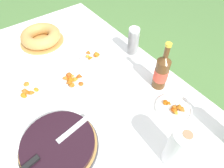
# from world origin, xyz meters

# --- Properties ---
(ground_plane) EXTENTS (16.00, 16.00, 0.00)m
(ground_plane) POSITION_xyz_m (0.00, 0.00, 0.00)
(ground_plane) COLOR #568442
(garden_table) EXTENTS (1.76, 1.08, 0.70)m
(garden_table) POSITION_xyz_m (0.00, 0.00, 0.65)
(garden_table) COLOR brown
(garden_table) RESTS_ON ground_plane
(tablecloth) EXTENTS (1.77, 1.09, 0.10)m
(tablecloth) POSITION_xyz_m (0.00, 0.00, 0.70)
(tablecloth) COLOR white
(tablecloth) RESTS_ON garden_table
(berry_tart) EXTENTS (0.37, 0.37, 0.06)m
(berry_tart) POSITION_xyz_m (0.29, -0.27, 0.74)
(berry_tart) COLOR #38383D
(berry_tart) RESTS_ON tablecloth
(serving_knife) EXTENTS (0.08, 0.37, 0.01)m
(serving_knife) POSITION_xyz_m (0.30, -0.29, 0.77)
(serving_knife) COLOR silver
(serving_knife) RESTS_ON berry_tart
(bundt_cake) EXTENTS (0.32, 0.32, 0.09)m
(bundt_cake) POSITION_xyz_m (-0.54, 0.01, 0.75)
(bundt_cake) COLOR tan
(bundt_cake) RESTS_ON tablecloth
(cup_stack) EXTENTS (0.07, 0.07, 0.20)m
(cup_stack) POSITION_xyz_m (-0.03, 0.46, 0.81)
(cup_stack) COLOR white
(cup_stack) RESTS_ON tablecloth
(cider_bottle_amber) EXTENTS (0.08, 0.08, 0.31)m
(cider_bottle_amber) POSITION_xyz_m (0.29, 0.39, 0.83)
(cider_bottle_amber) COLOR brown
(cider_bottle_amber) RESTS_ON tablecloth
(snack_plate_near) EXTENTS (0.20, 0.20, 0.06)m
(snack_plate_near) POSITION_xyz_m (-0.13, -0.26, 0.72)
(snack_plate_near) COLOR white
(snack_plate_near) RESTS_ON tablecloth
(snack_plate_left) EXTENTS (0.20, 0.20, 0.05)m
(snack_plate_left) POSITION_xyz_m (0.46, 0.33, 0.72)
(snack_plate_left) COLOR white
(snack_plate_left) RESTS_ON tablecloth
(snack_plate_right) EXTENTS (0.21, 0.21, 0.06)m
(snack_plate_right) POSITION_xyz_m (-0.15, 0.22, 0.72)
(snack_plate_right) COLOR white
(snack_plate_right) RESTS_ON tablecloth
(snack_plate_far) EXTENTS (0.23, 0.23, 0.06)m
(snack_plate_far) POSITION_xyz_m (-0.04, -0.01, 0.72)
(snack_plate_far) COLOR white
(snack_plate_far) RESTS_ON tablecloth
(paper_towel_roll) EXTENTS (0.11, 0.11, 0.24)m
(paper_towel_roll) POSITION_xyz_m (0.65, 0.13, 0.83)
(paper_towel_roll) COLOR white
(paper_towel_roll) RESTS_ON tablecloth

